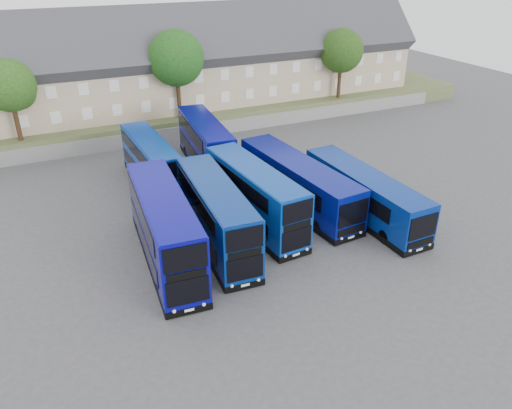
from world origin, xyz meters
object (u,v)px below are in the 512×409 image
object	(u,v)px
dd_front_mid	(216,217)
tree_far	(350,37)
coach_east_a	(298,184)
tree_east	(342,52)
tree_west	(11,87)
dd_front_left	(165,230)
tree_mid	(177,60)

from	to	relation	value
dd_front_mid	tree_far	size ratio (longest dim) A/B	1.32
coach_east_a	tree_east	world-z (taller)	tree_east
tree_east	coach_east_a	bearing A→B (deg)	-130.53
dd_front_mid	tree_west	bearing A→B (deg)	120.07
dd_front_left	tree_west	xyz separation A→B (m)	(-7.49, 23.14, 4.71)
dd_front_mid	tree_east	size ratio (longest dim) A/B	1.41
dd_front_left	tree_mid	world-z (taller)	tree_mid
tree_mid	tree_east	size ratio (longest dim) A/B	1.12
tree_east	dd_front_mid	bearing A→B (deg)	-137.59
coach_east_a	tree_mid	world-z (taller)	tree_mid
dd_front_mid	tree_west	distance (m)	25.73
tree_west	tree_east	distance (m)	36.00
tree_far	dd_front_left	bearing A→B (deg)	-138.87
tree_mid	tree_east	xyz separation A→B (m)	(20.00, -0.50, -0.68)
dd_front_left	dd_front_mid	xyz separation A→B (m)	(3.70, 0.48, -0.13)
dd_front_left	dd_front_mid	bearing A→B (deg)	11.69
dd_front_left	tree_west	world-z (taller)	tree_west
tree_east	tree_far	xyz separation A→B (m)	(6.00, 7.00, 0.34)
tree_mid	tree_far	xyz separation A→B (m)	(26.00, 6.50, -0.34)
dd_front_left	dd_front_mid	world-z (taller)	dd_front_left
dd_front_mid	tree_far	world-z (taller)	tree_far
tree_mid	dd_front_left	bearing A→B (deg)	-109.80
tree_west	tree_east	xyz separation A→B (m)	(36.00, 0.00, 0.34)
coach_east_a	tree_far	size ratio (longest dim) A/B	1.58
dd_front_left	coach_east_a	world-z (taller)	dd_front_left
dd_front_mid	tree_mid	bearing A→B (deg)	82.06
dd_front_mid	coach_east_a	distance (m)	8.56
tree_west	tree_mid	size ratio (longest dim) A/B	0.83
coach_east_a	tree_far	world-z (taller)	tree_far
coach_east_a	tree_mid	xyz separation A→B (m)	(-3.20, 20.16, 6.26)
dd_front_left	tree_east	xyz separation A→B (m)	(28.51, 23.14, 5.05)
tree_east	tree_far	distance (m)	9.23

